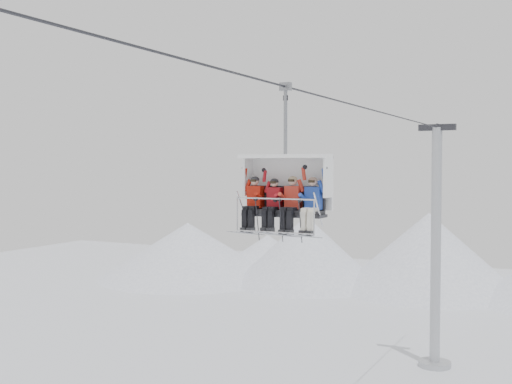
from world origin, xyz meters
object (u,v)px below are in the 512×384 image
at_px(skier_center_left, 273,203).
at_px(skier_far_right, 312,203).
at_px(chairlift_carrier, 287,184).
at_px(skier_far_left, 254,201).
at_px(lift_tower_right, 436,263).
at_px(skier_center_right, 292,202).

xyz_separation_m(skier_center_left, skier_far_right, (1.12, 0.01, 0.02)).
xyz_separation_m(chairlift_carrier, skier_far_right, (0.84, -0.31, -0.48)).
height_order(chairlift_carrier, skier_far_left, chairlift_carrier).
height_order(lift_tower_right, skier_far_right, lift_tower_right).
height_order(lift_tower_right, skier_center_left, lift_tower_right).
relative_size(chairlift_carrier, skier_center_right, 2.36).
xyz_separation_m(lift_tower_right, chairlift_carrier, (0.00, -20.13, 4.90)).
height_order(skier_center_left, skier_center_right, skier_center_right).
distance_m(chairlift_carrier, skier_far_right, 1.01).
xyz_separation_m(lift_tower_right, skier_far_left, (-0.87, -20.43, 4.43)).
bearing_deg(skier_far_left, skier_center_right, 0.11).
height_order(lift_tower_right, skier_far_left, lift_tower_right).
bearing_deg(chairlift_carrier, skier_far_left, -160.62).
relative_size(skier_far_left, skier_center_right, 1.00).
bearing_deg(skier_center_left, skier_center_right, 0.91).
relative_size(skier_far_left, skier_far_right, 1.00).
xyz_separation_m(skier_far_left, skier_center_left, (0.59, -0.01, -0.02)).
distance_m(lift_tower_right, skier_far_left, 20.93).
bearing_deg(skier_center_left, skier_far_right, 0.32).
bearing_deg(lift_tower_right, skier_far_left, -92.44).
xyz_separation_m(lift_tower_right, skier_center_right, (0.26, -20.43, 4.44)).
height_order(chairlift_carrier, skier_center_right, chairlift_carrier).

